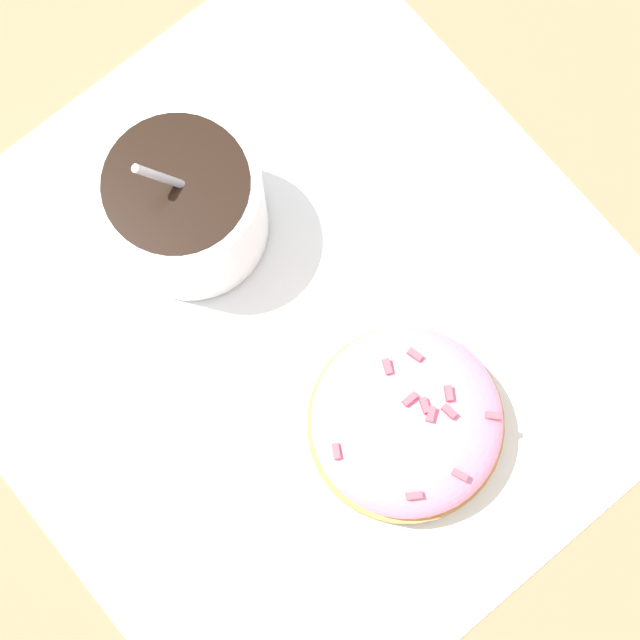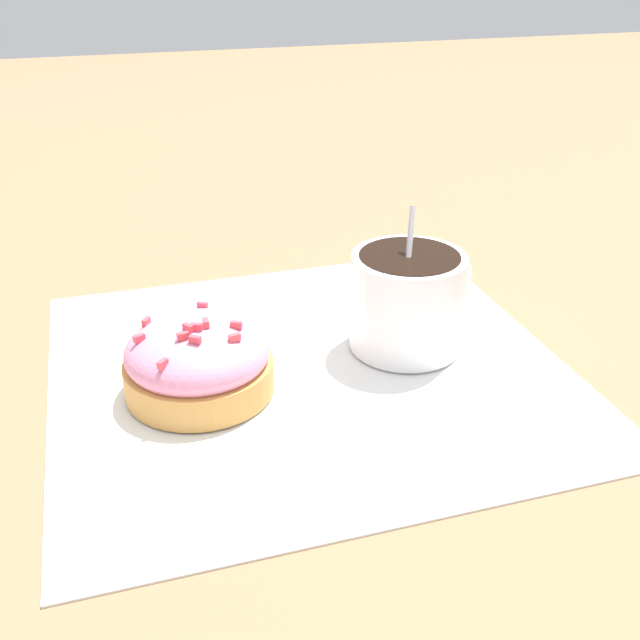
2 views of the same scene
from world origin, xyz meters
name	(u,v)px [view 1 (image 1 of 2)]	position (x,y,z in m)	size (l,w,h in m)	color
ground_plane	(295,325)	(0.00, 0.00, 0.00)	(3.00, 3.00, 0.00)	#93704C
paper_napkin	(295,325)	(0.00, 0.00, 0.00)	(0.34, 0.32, 0.00)	white
coffee_cup	(181,203)	(0.07, 0.01, 0.04)	(0.10, 0.08, 0.10)	white
frosted_pastry	(406,423)	(-0.07, -0.01, 0.02)	(0.09, 0.09, 0.05)	#D19347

